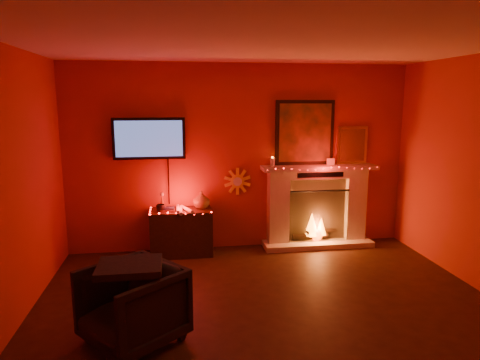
# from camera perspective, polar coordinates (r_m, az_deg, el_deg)

# --- Properties ---
(room) EXTENTS (5.00, 5.00, 5.00)m
(room) POSITION_cam_1_polar(r_m,az_deg,el_deg) (3.84, 5.79, -1.86)
(room) COLOR black
(room) RESTS_ON ground
(floor) EXTENTS (5.00, 5.00, 0.00)m
(floor) POSITION_cam_1_polar(r_m,az_deg,el_deg) (4.34, 5.44, -19.55)
(floor) COLOR black
(floor) RESTS_ON ground
(fireplace) EXTENTS (1.72, 0.40, 2.18)m
(fireplace) POSITION_cam_1_polar(r_m,az_deg,el_deg) (6.54, 10.17, -2.40)
(fireplace) COLOR beige
(fireplace) RESTS_ON floor
(tv) EXTENTS (1.00, 0.07, 1.24)m
(tv) POSITION_cam_1_polar(r_m,az_deg,el_deg) (6.12, -12.01, 5.41)
(tv) COLOR black
(tv) RESTS_ON room
(sunburst_clock) EXTENTS (0.40, 0.03, 0.40)m
(sunburst_clock) POSITION_cam_1_polar(r_m,az_deg,el_deg) (6.29, -0.34, -0.18)
(sunburst_clock) COLOR yellow
(sunburst_clock) RESTS_ON room
(console_table) EXTENTS (0.86, 0.54, 0.91)m
(console_table) POSITION_cam_1_polar(r_m,az_deg,el_deg) (6.17, -7.72, -6.58)
(console_table) COLOR black
(console_table) RESTS_ON floor
(armchair) EXTENTS (1.09, 1.09, 0.72)m
(armchair) POSITION_cam_1_polar(r_m,az_deg,el_deg) (4.12, -14.17, -15.91)
(armchair) COLOR black
(armchair) RESTS_ON floor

